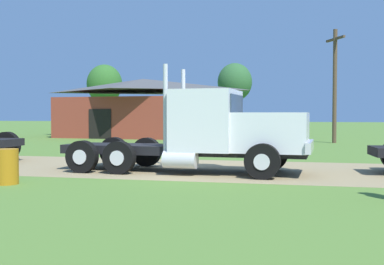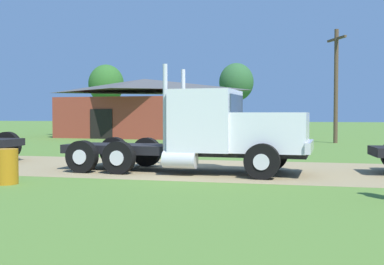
% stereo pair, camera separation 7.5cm
% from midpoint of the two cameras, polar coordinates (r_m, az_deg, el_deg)
% --- Properties ---
extents(ground_plane, '(200.00, 200.00, 0.00)m').
position_cam_midpoint_polar(ground_plane, '(16.54, -2.24, -4.18)').
color(ground_plane, '#547A30').
extents(dirt_track, '(120.00, 6.17, 0.01)m').
position_cam_midpoint_polar(dirt_track, '(16.54, -2.24, -4.16)').
color(dirt_track, '#96835B').
rests_on(dirt_track, ground_plane).
extents(truck_foreground_white, '(8.00, 2.95, 3.32)m').
position_cam_midpoint_polar(truck_foreground_white, '(15.14, 2.83, -0.05)').
color(truck_foreground_white, black).
rests_on(truck_foreground_white, ground_plane).
extents(steel_barrel, '(0.61, 0.61, 0.92)m').
position_cam_midpoint_polar(steel_barrel, '(13.61, -20.75, -3.74)').
color(steel_barrel, '#B27214').
rests_on(steel_barrel, ground_plane).
extents(shed_building, '(13.02, 9.08, 4.65)m').
position_cam_midpoint_polar(shed_building, '(39.30, -5.52, 2.77)').
color(shed_building, brown).
rests_on(shed_building, ground_plane).
extents(utility_pole_near, '(1.07, 2.05, 7.14)m').
position_cam_midpoint_polar(utility_pole_near, '(32.09, 16.56, 5.63)').
color(utility_pole_near, brown).
rests_on(utility_pole_near, ground_plane).
extents(tree_left, '(4.19, 4.19, 7.72)m').
position_cam_midpoint_polar(tree_left, '(59.21, -9.97, 5.58)').
color(tree_left, '#513823').
rests_on(tree_left, ground_plane).
extents(tree_mid, '(3.67, 3.67, 7.26)m').
position_cam_midpoint_polar(tree_mid, '(52.40, 5.25, 5.85)').
color(tree_mid, '#513823').
rests_on(tree_mid, ground_plane).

